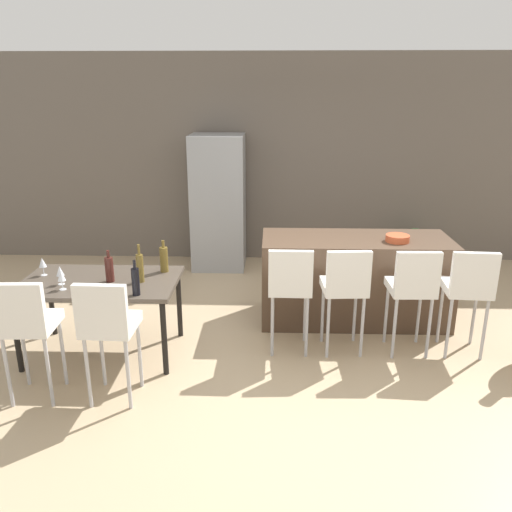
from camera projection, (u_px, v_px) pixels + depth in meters
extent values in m
plane|color=tan|center=(293.00, 347.00, 5.04)|extent=(10.00, 10.00, 0.00)
cube|color=#665B51|center=(288.00, 160.00, 7.31)|extent=(10.00, 0.12, 2.90)
cube|color=#4C3828|center=(354.00, 279.00, 5.54)|extent=(1.98, 0.78, 0.92)
cube|color=white|center=(290.00, 286.00, 4.82)|extent=(0.40, 0.40, 0.08)
cube|color=white|center=(291.00, 270.00, 4.59)|extent=(0.40, 0.06, 0.36)
cylinder|color=#B2B2B7|center=(273.00, 312.00, 5.09)|extent=(0.03, 0.03, 0.61)
cylinder|color=#B2B2B7|center=(305.00, 313.00, 5.08)|extent=(0.03, 0.03, 0.61)
cylinder|color=#B2B2B7|center=(272.00, 326.00, 4.78)|extent=(0.03, 0.03, 0.61)
cylinder|color=#B2B2B7|center=(307.00, 327.00, 4.77)|extent=(0.03, 0.03, 0.61)
cube|color=white|center=(344.00, 287.00, 4.81)|extent=(0.43, 0.43, 0.08)
cube|color=white|center=(349.00, 271.00, 4.58)|extent=(0.40, 0.09, 0.36)
cylinder|color=#B2B2B7|center=(323.00, 313.00, 5.06)|extent=(0.03, 0.03, 0.61)
cylinder|color=#B2B2B7|center=(355.00, 313.00, 5.07)|extent=(0.03, 0.03, 0.61)
cylinder|color=#B2B2B7|center=(328.00, 328.00, 4.76)|extent=(0.03, 0.03, 0.61)
cylinder|color=#B2B2B7|center=(362.00, 327.00, 4.77)|extent=(0.03, 0.03, 0.61)
cube|color=white|center=(410.00, 287.00, 4.79)|extent=(0.41, 0.41, 0.08)
cube|color=white|center=(418.00, 271.00, 4.56)|extent=(0.40, 0.07, 0.36)
cylinder|color=#B2B2B7|center=(386.00, 314.00, 5.05)|extent=(0.03, 0.03, 0.61)
cylinder|color=#B2B2B7|center=(419.00, 314.00, 5.05)|extent=(0.03, 0.03, 0.61)
cylinder|color=#B2B2B7|center=(394.00, 328.00, 4.74)|extent=(0.03, 0.03, 0.61)
cylinder|color=#B2B2B7|center=(429.00, 328.00, 4.74)|extent=(0.03, 0.03, 0.61)
cube|color=white|center=(466.00, 288.00, 4.77)|extent=(0.43, 0.43, 0.08)
cube|color=white|center=(475.00, 272.00, 4.54)|extent=(0.40, 0.09, 0.36)
cylinder|color=#B2B2B7|center=(440.00, 314.00, 5.05)|extent=(0.03, 0.03, 0.61)
cylinder|color=#B2B2B7|center=(474.00, 315.00, 5.02)|extent=(0.03, 0.03, 0.61)
cylinder|color=#B2B2B7|center=(449.00, 328.00, 4.74)|extent=(0.03, 0.03, 0.61)
cylinder|color=#B2B2B7|center=(484.00, 330.00, 4.71)|extent=(0.03, 0.03, 0.61)
cube|color=#4C4238|center=(100.00, 282.00, 4.72)|extent=(1.43, 0.86, 0.04)
cylinder|color=black|center=(51.00, 302.00, 5.21)|extent=(0.05, 0.05, 0.70)
cylinder|color=black|center=(179.00, 304.00, 5.17)|extent=(0.05, 0.05, 0.70)
cylinder|color=black|center=(16.00, 336.00, 4.50)|extent=(0.05, 0.05, 0.70)
cylinder|color=black|center=(164.00, 338.00, 4.46)|extent=(0.05, 0.05, 0.70)
cube|color=white|center=(30.00, 323.00, 4.05)|extent=(0.42, 0.42, 0.08)
cube|color=white|center=(17.00, 306.00, 3.82)|extent=(0.40, 0.08, 0.36)
cylinder|color=#B2B2B7|center=(25.00, 352.00, 4.31)|extent=(0.03, 0.03, 0.61)
cylinder|color=#B2B2B7|center=(63.00, 352.00, 4.32)|extent=(0.03, 0.03, 0.61)
cylinder|color=#B2B2B7|center=(8.00, 372.00, 4.01)|extent=(0.03, 0.03, 0.61)
cylinder|color=#B2B2B7|center=(49.00, 372.00, 4.01)|extent=(0.03, 0.03, 0.61)
cube|color=white|center=(111.00, 324.00, 4.03)|extent=(0.41, 0.41, 0.08)
cube|color=white|center=(101.00, 307.00, 3.81)|extent=(0.40, 0.07, 0.36)
cylinder|color=#B2B2B7|center=(102.00, 353.00, 4.30)|extent=(0.03, 0.03, 0.61)
cylinder|color=#B2B2B7|center=(140.00, 354.00, 4.28)|extent=(0.03, 0.03, 0.61)
cylinder|color=#B2B2B7|center=(88.00, 373.00, 4.00)|extent=(0.03, 0.03, 0.61)
cylinder|color=#B2B2B7|center=(128.00, 374.00, 3.98)|extent=(0.03, 0.03, 0.61)
cylinder|color=brown|center=(140.00, 268.00, 4.63)|extent=(0.07, 0.07, 0.26)
cylinder|color=brown|center=(139.00, 250.00, 4.58)|extent=(0.02, 0.02, 0.10)
cylinder|color=#471E19|center=(109.00, 270.00, 4.65)|extent=(0.08, 0.08, 0.23)
cylinder|color=#471E19|center=(108.00, 254.00, 4.61)|extent=(0.03, 0.03, 0.07)
cylinder|color=brown|center=(164.00, 260.00, 4.90)|extent=(0.08, 0.08, 0.24)
cylinder|color=brown|center=(163.00, 244.00, 4.85)|extent=(0.03, 0.03, 0.07)
cylinder|color=black|center=(136.00, 282.00, 4.34)|extent=(0.07, 0.07, 0.24)
cylinder|color=black|center=(134.00, 264.00, 4.29)|extent=(0.02, 0.02, 0.07)
cylinder|color=silver|center=(61.00, 284.00, 4.61)|extent=(0.06, 0.06, 0.00)
cylinder|color=silver|center=(61.00, 280.00, 4.60)|extent=(0.01, 0.01, 0.08)
cone|color=silver|center=(60.00, 271.00, 4.57)|extent=(0.07, 0.07, 0.09)
cylinder|color=silver|center=(63.00, 289.00, 4.49)|extent=(0.06, 0.06, 0.00)
cylinder|color=silver|center=(62.00, 285.00, 4.48)|extent=(0.01, 0.01, 0.08)
cone|color=silver|center=(61.00, 276.00, 4.45)|extent=(0.07, 0.07, 0.09)
cylinder|color=silver|center=(44.00, 275.00, 4.84)|extent=(0.06, 0.06, 0.00)
cylinder|color=silver|center=(44.00, 271.00, 4.82)|extent=(0.01, 0.01, 0.08)
cone|color=silver|center=(42.00, 262.00, 4.80)|extent=(0.07, 0.07, 0.09)
cube|color=#939699|center=(219.00, 202.00, 7.09)|extent=(0.72, 0.68, 1.84)
cylinder|color=#C6512D|center=(398.00, 238.00, 5.26)|extent=(0.24, 0.24, 0.07)
cylinder|color=#996B4C|center=(412.00, 260.00, 7.25)|extent=(0.24, 0.24, 0.22)
sphere|color=#2D6B33|center=(414.00, 241.00, 7.16)|extent=(0.37, 0.37, 0.37)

